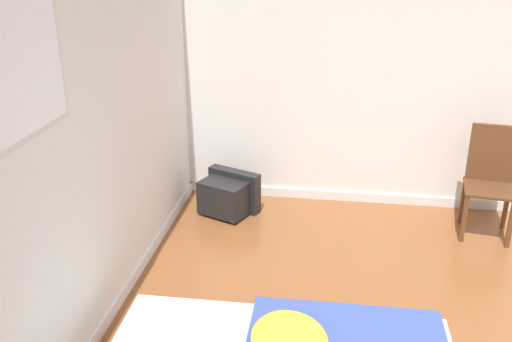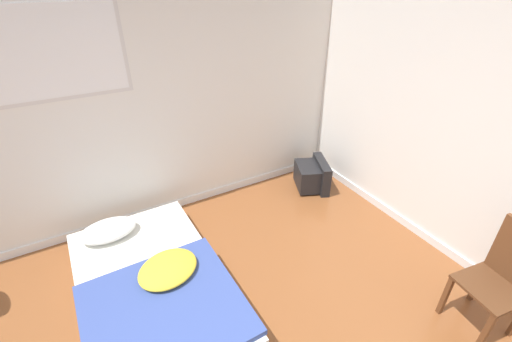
# 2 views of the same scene
# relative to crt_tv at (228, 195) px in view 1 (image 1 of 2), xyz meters

# --- Properties ---
(wall_back) EXTENTS (7.71, 0.08, 2.60)m
(wall_back) POSITION_rel_crt_tv_xyz_m (-2.23, 0.49, 1.11)
(wall_back) COLOR white
(wall_back) RESTS_ON ground_plane
(wall_right) EXTENTS (0.08, 7.33, 2.60)m
(wall_right) POSITION_rel_crt_tv_xyz_m (0.46, -2.00, 1.11)
(wall_right) COLOR white
(wall_right) RESTS_ON ground_plane
(crt_tv) EXTENTS (0.52, 0.57, 0.38)m
(crt_tv) POSITION_rel_crt_tv_xyz_m (0.00, 0.00, 0.00)
(crt_tv) COLOR black
(crt_tv) RESTS_ON ground_plane
(wooden_chair) EXTENTS (0.45, 0.45, 0.92)m
(wooden_chair) POSITION_rel_crt_tv_xyz_m (0.01, -2.24, 0.34)
(wooden_chair) COLOR brown
(wooden_chair) RESTS_ON ground_plane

